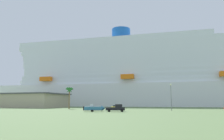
{
  "coord_description": "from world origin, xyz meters",
  "views": [
    {
      "loc": [
        22.57,
        -79.38,
        2.81
      ],
      "look_at": [
        -7.59,
        41.57,
        20.59
      ],
      "focal_mm": 36.18,
      "sensor_mm": 36.0,
      "label": 1
    }
  ],
  "objects": [
    {
      "name": "ground_plane",
      "position": [
        0.0,
        30.0,
        0.0
      ],
      "size": [
        600.0,
        600.0,
        0.0
      ],
      "primitive_type": "plane",
      "color": "#567042"
    },
    {
      "name": "street_lamp",
      "position": [
        23.41,
        -1.37,
        5.71
      ],
      "size": [
        0.56,
        0.56,
        8.9
      ],
      "color": "slate",
      "rests_on": "ground_plane"
    },
    {
      "name": "small_boat_on_trailer",
      "position": [
        1.5,
        -15.14,
        0.97
      ],
      "size": [
        7.17,
        3.26,
        2.15
      ],
      "color": "#595960",
      "rests_on": "ground_plane"
    },
    {
      "name": "cruise_ship",
      "position": [
        25.36,
        75.22,
        17.92
      ],
      "size": [
        285.88,
        42.06,
        66.74
      ],
      "color": "white",
      "rests_on": "ground_plane"
    },
    {
      "name": "terminal_building",
      "position": [
        -52.15,
        26.63,
        3.69
      ],
      "size": [
        45.19,
        27.73,
        7.34
      ],
      "color": "#B7A88C",
      "rests_on": "ground_plane"
    },
    {
      "name": "pickup_truck",
      "position": [
        7.42,
        -13.64,
        1.04
      ],
      "size": [
        5.92,
        3.34,
        2.2
      ],
      "color": "black",
      "rests_on": "ground_plane"
    },
    {
      "name": "parked_car_yellow_taxi",
      "position": [
        1.61,
        11.95,
        0.83
      ],
      "size": [
        4.5,
        2.63,
        1.58
      ],
      "color": "yellow",
      "rests_on": "ground_plane"
    },
    {
      "name": "palm_tree",
      "position": [
        -17.7,
        8.32,
        7.22
      ],
      "size": [
        3.23,
        3.1,
        9.02
      ],
      "color": "brown",
      "rests_on": "ground_plane"
    }
  ]
}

